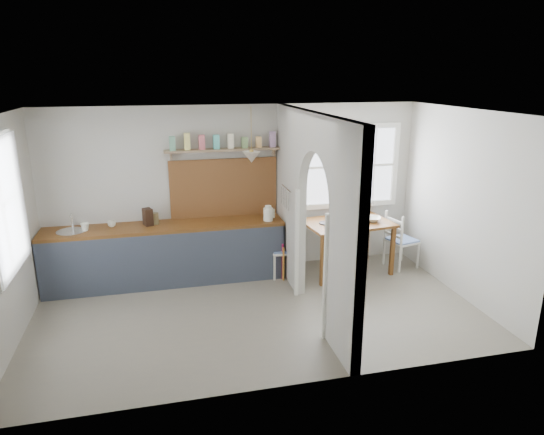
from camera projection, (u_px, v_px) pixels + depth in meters
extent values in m
cube|color=#706A5C|center=(259.00, 312.00, 6.42)|extent=(5.80, 3.20, 0.01)
cube|color=beige|center=(257.00, 113.00, 5.67)|extent=(5.80, 3.20, 0.01)
cube|color=beige|center=(237.00, 190.00, 7.54)|extent=(5.80, 0.01, 2.60)
cube|color=beige|center=(293.00, 267.00, 4.55)|extent=(5.80, 0.01, 2.60)
cube|color=beige|center=(4.00, 236.00, 5.40)|extent=(0.01, 3.20, 2.60)
cube|color=beige|center=(463.00, 205.00, 6.69)|extent=(0.01, 3.20, 2.60)
cube|color=beige|center=(346.00, 246.00, 5.08)|extent=(0.12, 0.80, 2.60)
cube|color=beige|center=(291.00, 196.00, 7.13)|extent=(0.12, 1.20, 2.60)
cube|color=beige|center=(318.00, 158.00, 5.79)|extent=(0.12, 1.20, 1.05)
cube|color=brown|center=(165.00, 227.00, 7.13)|extent=(3.50, 0.60, 0.05)
cube|color=#3C444E|center=(168.00, 262.00, 6.99)|extent=(3.50, 0.03, 0.85)
cube|color=#311C12|center=(167.00, 254.00, 7.30)|extent=(3.46, 0.45, 0.85)
cylinder|color=silver|center=(71.00, 232.00, 6.84)|extent=(0.40, 0.40, 0.02)
cube|color=brown|center=(224.00, 188.00, 7.45)|extent=(1.65, 0.03, 0.90)
cube|color=#8F6F52|center=(224.00, 150.00, 7.20)|extent=(1.75, 0.20, 0.03)
cube|color=#599773|center=(172.00, 144.00, 7.01)|extent=(0.09, 0.09, 0.18)
cube|color=#F0DD66|center=(187.00, 144.00, 7.05)|extent=(0.09, 0.09, 0.18)
cube|color=#C15259|center=(202.00, 143.00, 7.10)|extent=(0.09, 0.09, 0.18)
cube|color=#44B4A7|center=(216.00, 143.00, 7.15)|extent=(0.09, 0.09, 0.18)
cube|color=beige|center=(231.00, 142.00, 7.19)|extent=(0.09, 0.09, 0.18)
cube|color=#69904F|center=(245.00, 142.00, 7.24)|extent=(0.09, 0.09, 0.18)
cube|color=tan|center=(259.00, 141.00, 7.29)|extent=(0.09, 0.09, 0.18)
cube|color=#A57DA9|center=(272.00, 141.00, 7.34)|extent=(0.09, 0.09, 0.18)
cone|color=silver|center=(251.00, 157.00, 6.98)|extent=(0.26, 0.26, 0.16)
cylinder|color=silver|center=(287.00, 188.00, 6.98)|extent=(0.02, 0.50, 0.02)
imported|color=white|center=(85.00, 227.00, 6.85)|extent=(0.15, 0.15, 0.11)
imported|color=silver|center=(112.00, 224.00, 7.02)|extent=(0.14, 0.14, 0.09)
cube|color=#311C12|center=(148.00, 217.00, 7.08)|extent=(0.16, 0.19, 0.25)
cylinder|color=brown|center=(155.00, 219.00, 7.14)|extent=(0.13, 0.13, 0.17)
cube|color=#A41443|center=(283.00, 262.00, 7.38)|extent=(0.02, 0.03, 0.59)
cube|color=orange|center=(283.00, 265.00, 7.34)|extent=(0.02, 0.03, 0.56)
imported|color=silver|center=(372.00, 219.00, 7.55)|extent=(0.36, 0.36, 0.07)
imported|color=#64A865|center=(340.00, 222.00, 7.39)|extent=(0.11, 0.11, 0.08)
cylinder|color=black|center=(326.00, 223.00, 7.44)|extent=(0.22, 0.22, 0.02)
imported|color=#63387E|center=(349.00, 212.00, 7.71)|extent=(0.25, 0.25, 0.20)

